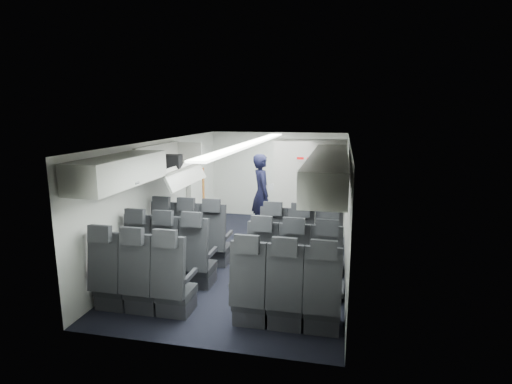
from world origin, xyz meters
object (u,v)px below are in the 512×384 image
at_px(seat_row_front, 245,245).
at_px(seat_row_rear, 211,290).
at_px(carry_on_bag, 169,162).
at_px(seat_row_mid, 230,264).
at_px(flight_attendant, 262,194).
at_px(galley_unit, 314,183).
at_px(boarding_door, 196,188).

relative_size(seat_row_front, seat_row_rear, 1.00).
relative_size(seat_row_front, carry_on_bag, 7.86).
distance_m(seat_row_rear, carry_on_bag, 2.77).
distance_m(seat_row_mid, seat_row_rear, 0.90).
xyz_separation_m(seat_row_mid, flight_attendant, (-0.13, 3.00, 0.48)).
distance_m(seat_row_front, seat_row_mid, 0.90).
xyz_separation_m(seat_row_front, flight_attendant, (-0.13, 2.10, 0.48)).
relative_size(seat_row_rear, carry_on_bag, 7.86).
height_order(seat_row_front, flight_attendant, flight_attendant).
relative_size(galley_unit, boarding_door, 1.02).
relative_size(galley_unit, carry_on_bag, 4.48).
distance_m(galley_unit, boarding_door, 2.84).
distance_m(seat_row_front, galley_unit, 3.43).
xyz_separation_m(seat_row_mid, seat_row_rear, (0.00, -0.90, 0.00)).
xyz_separation_m(seat_row_mid, carry_on_bag, (-1.40, 1.05, 1.38)).
bearing_deg(flight_attendant, boarding_door, 67.41).
height_order(seat_row_mid, seat_row_rear, same).
bearing_deg(seat_row_rear, seat_row_mid, 90.00).
relative_size(seat_row_rear, galley_unit, 1.75).
distance_m(seat_row_mid, flight_attendant, 3.04).
bearing_deg(flight_attendant, seat_row_mid, 159.21).
height_order(galley_unit, carry_on_bag, carry_on_bag).
distance_m(seat_row_mid, boarding_door, 3.45).
bearing_deg(carry_on_bag, flight_attendant, 48.72).
bearing_deg(flight_attendant, seat_row_rear, 158.66).
relative_size(seat_row_mid, carry_on_bag, 7.86).
xyz_separation_m(seat_row_front, galley_unit, (0.95, 3.25, 0.55)).
height_order(seat_row_front, seat_row_mid, same).
distance_m(boarding_door, flight_attendant, 1.52).
bearing_deg(boarding_door, galley_unit, 24.28).
bearing_deg(seat_row_front, galley_unit, 73.72).
distance_m(seat_row_rear, boarding_door, 4.25).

